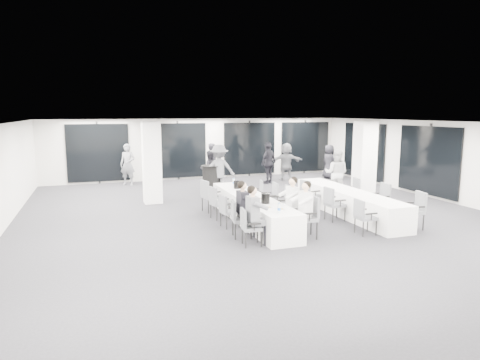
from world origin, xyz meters
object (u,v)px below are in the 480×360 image
object	(u,v)px
chair_main_right_fourth	(271,197)
chair_side_left_mid	(333,202)
chair_side_right_far	(352,190)
standing_guest_a	(213,162)
chair_main_left_far	(209,194)
standing_guest_g	(128,162)
chair_side_right_near	(416,208)
standing_guest_f	(286,159)
standing_guest_d	(269,160)
ice_bucket_far	(237,185)
chair_main_right_second	(296,210)
standing_guest_e	(329,159)
chair_main_left_fourth	(217,201)
chair_main_right_far	(257,192)
standing_guest_h	(336,170)
chair_main_left_mid	(227,209)
cocktail_table	(211,179)
chair_main_left_second	(239,216)
ice_bucket_near	(265,198)
chair_main_left_near	(249,225)
chair_side_right_mid	(381,198)
banquet_table_main	(252,209)
standing_guest_b	(209,167)
chair_main_right_mid	(282,201)
chair_side_left_near	(363,215)
standing_guest_c	(219,166)
chair_main_right_near	(309,214)
chair_side_left_far	(308,193)
banquet_table_side	(348,202)

from	to	relation	value
chair_main_right_fourth	chair_side_left_mid	size ratio (longest dim) A/B	1.02
chair_side_right_far	standing_guest_a	world-z (taller)	standing_guest_a
chair_main_left_far	standing_guest_g	xyz separation A→B (m)	(-2.02, 5.96, 0.43)
chair_side_right_near	standing_guest_f	distance (m)	8.66
standing_guest_d	ice_bucket_far	bearing A→B (deg)	21.07
chair_main_right_fourth	chair_main_right_second	bearing A→B (deg)	-173.50
chair_side_right_near	standing_guest_e	bearing A→B (deg)	-5.35
chair_main_left_fourth	standing_guest_a	size ratio (longest dim) A/B	0.46
chair_main_right_far	standing_guest_a	size ratio (longest dim) A/B	0.44
standing_guest_d	standing_guest_h	xyz separation A→B (m)	(1.20, -3.59, -0.02)
chair_main_left_mid	standing_guest_a	size ratio (longest dim) A/B	0.44
cocktail_table	chair_main_left_second	xyz separation A→B (m)	(-0.87, -5.85, -0.01)
chair_main_right_fourth	standing_guest_d	xyz separation A→B (m)	(2.16, 5.39, 0.47)
ice_bucket_near	ice_bucket_far	xyz separation A→B (m)	(-0.02, 2.30, -0.01)
chair_main_left_near	standing_guest_e	bearing A→B (deg)	146.32
standing_guest_a	chair_side_right_mid	bearing A→B (deg)	-96.93
banquet_table_main	standing_guest_b	size ratio (longest dim) A/B	2.86
chair_main_right_mid	chair_side_left_near	bearing A→B (deg)	-128.37
standing_guest_h	standing_guest_d	bearing A→B (deg)	-31.58
standing_guest_c	standing_guest_h	bearing A→B (deg)	166.63
chair_main_left_mid	ice_bucket_near	world-z (taller)	ice_bucket_near
chair_main_right_near	chair_side_right_near	distance (m)	3.10
chair_side_left_near	standing_guest_e	xyz separation A→B (m)	(3.97, 8.47, 0.38)
chair_main_left_near	chair_main_right_second	size ratio (longest dim) A/B	0.93
cocktail_table	chair_main_left_fourth	bearing A→B (deg)	-102.58
standing_guest_b	standing_guest_e	distance (m)	5.98
banquet_table_main	standing_guest_a	distance (m)	6.14
chair_main_left_far	standing_guest_d	xyz separation A→B (m)	(3.83, 4.36, 0.46)
chair_main_right_near	ice_bucket_near	bearing A→B (deg)	51.89
cocktail_table	chair_main_left_fourth	distance (m)	3.98
banquet_table_main	standing_guest_b	distance (m)	5.83
chair_main_left_near	chair_main_left_mid	size ratio (longest dim) A/B	0.99
chair_main_right_fourth	chair_side_left_far	size ratio (longest dim) A/B	1.03
chair_main_left_second	standing_guest_h	xyz separation A→B (m)	(5.03, 3.69, 0.47)
standing_guest_b	ice_bucket_far	xyz separation A→B (m)	(-0.29, -4.49, -0.01)
chair_side_left_near	standing_guest_h	world-z (taller)	standing_guest_h
banquet_table_main	ice_bucket_far	world-z (taller)	ice_bucket_far
chair_main_left_mid	standing_guest_b	bearing A→B (deg)	160.66
standing_guest_f	ice_bucket_near	xyz separation A→B (m)	(-4.11, -7.58, -0.09)
banquet_table_main	chair_side_left_near	distance (m)	3.09
cocktail_table	chair_main_right_second	bearing A→B (deg)	-81.98
standing_guest_f	standing_guest_g	xyz separation A→B (m)	(-6.98, 1.00, 0.03)
banquet_table_side	chair_main_left_far	xyz separation A→B (m)	(-3.93, 1.73, 0.20)
chair_side_left_mid	standing_guest_h	world-z (taller)	standing_guest_h
chair_main_right_fourth	ice_bucket_far	xyz separation A→B (m)	(-0.84, 0.73, 0.30)
cocktail_table	chair_main_right_mid	bearing A→B (deg)	-80.46
cocktail_table	chair_main_left_near	bearing A→B (deg)	-97.48
chair_main_right_near	chair_main_left_far	bearing A→B (deg)	34.74
chair_main_left_mid	chair_side_right_mid	distance (m)	4.77
standing_guest_b	ice_bucket_near	distance (m)	6.80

